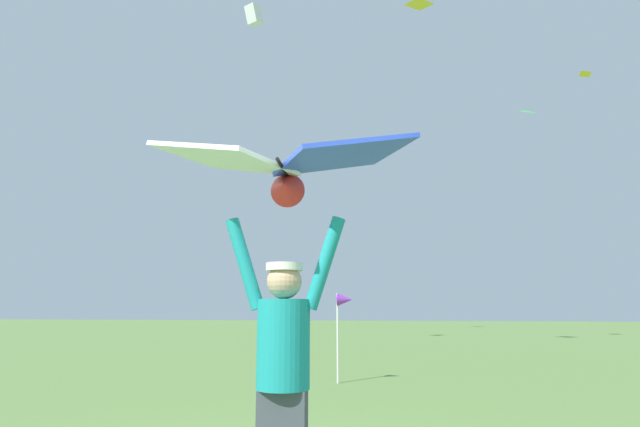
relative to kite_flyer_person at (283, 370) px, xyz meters
The scene contains 7 objects.
kite_flyer_person is the anchor object (origin of this frame).
held_stunt_kite 1.33m from the kite_flyer_person, 84.85° to the right, with size 1.77×1.00×0.40m.
distant_kite_white_mid_right 19.30m from the kite_flyer_person, 109.21° to the left, with size 0.69×0.76×0.85m.
distant_kite_green_overhead_distant 22.45m from the kite_flyer_person, 72.73° to the left, with size 0.85×0.79×0.45m.
distant_kite_yellow_low_right 28.89m from the kite_flyer_person, 67.14° to the left, with size 0.71×0.72×0.22m.
distant_kite_yellow_mid_left 18.20m from the kite_flyer_person, 84.44° to the left, with size 0.86×0.85×0.27m.
marker_flag 6.38m from the kite_flyer_person, 94.10° to the left, with size 0.30×0.24×1.62m.
Camera 1 is at (1.08, -3.37, 1.31)m, focal length 28.85 mm.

